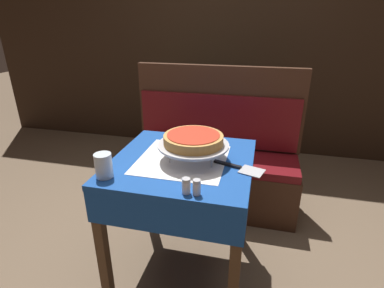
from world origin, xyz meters
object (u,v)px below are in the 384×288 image
at_px(dining_table_front, 183,179).
at_px(salt_shaker, 186,186).
at_px(pizza_server, 240,168).
at_px(water_glass_near, 104,166).
at_px(dining_table_rear, 203,105).
at_px(condiment_caddy, 213,89).
at_px(booth_bench, 214,167).
at_px(pizza_pan_stand, 193,145).
at_px(pepper_shaker, 197,187).
at_px(deep_dish_pizza, 193,139).

bearing_deg(dining_table_front, salt_shaker, -71.83).
relative_size(pizza_server, water_glass_near, 2.26).
height_order(dining_table_front, dining_table_rear, dining_table_rear).
xyz_separation_m(salt_shaker, condiment_caddy, (-0.21, 1.82, 0.01)).
bearing_deg(dining_table_rear, booth_bench, -70.75).
xyz_separation_m(pizza_server, condiment_caddy, (-0.41, 1.54, 0.04)).
relative_size(booth_bench, pizza_pan_stand, 3.59).
xyz_separation_m(dining_table_front, pepper_shaker, (0.15, -0.32, 0.16)).
height_order(salt_shaker, pepper_shaker, same).
bearing_deg(dining_table_rear, dining_table_front, -82.50).
relative_size(booth_bench, pizza_server, 5.01).
height_order(pizza_pan_stand, water_glass_near, water_glass_near).
height_order(pizza_pan_stand, condiment_caddy, condiment_caddy).
height_order(dining_table_rear, pepper_shaker, pepper_shaker).
relative_size(dining_table_rear, pizza_server, 2.95).
distance_m(dining_table_front, dining_table_rear, 1.49).
distance_m(pepper_shaker, condiment_caddy, 1.84).
bearing_deg(pizza_pan_stand, booth_bench, 90.98).
xyz_separation_m(water_glass_near, salt_shaker, (0.41, -0.05, -0.02)).
xyz_separation_m(dining_table_rear, deep_dish_pizza, (0.25, -1.47, 0.24)).
bearing_deg(dining_table_front, pizza_server, -6.97).
bearing_deg(water_glass_near, pizza_server, 20.62).
xyz_separation_m(dining_table_front, deep_dish_pizza, (0.06, 0.01, 0.24)).
bearing_deg(booth_bench, dining_table_front, -93.30).
bearing_deg(pizza_pan_stand, water_glass_near, -142.95).
bearing_deg(pepper_shaker, booth_bench, 95.42).
distance_m(dining_table_front, booth_bench, 0.85).
distance_m(booth_bench, deep_dish_pizza, 0.96).
bearing_deg(pizza_server, condiment_caddy, 104.99).
bearing_deg(dining_table_rear, pizza_pan_stand, -80.23).
distance_m(dining_table_rear, salt_shaker, 1.83).
relative_size(dining_table_front, dining_table_rear, 0.99).
distance_m(pizza_pan_stand, pepper_shaker, 0.34).
height_order(deep_dish_pizza, water_glass_near, deep_dish_pizza).
height_order(dining_table_front, water_glass_near, water_glass_near).
bearing_deg(pepper_shaker, pizza_pan_stand, 105.80).
distance_m(salt_shaker, pepper_shaker, 0.05).
xyz_separation_m(salt_shaker, pepper_shaker, (0.05, -0.00, -0.00)).
bearing_deg(pizza_pan_stand, pepper_shaker, -74.20).
relative_size(deep_dish_pizza, condiment_caddy, 2.19).
relative_size(pizza_pan_stand, condiment_caddy, 2.64).
distance_m(booth_bench, pizza_pan_stand, 0.94).
height_order(dining_table_front, condiment_caddy, condiment_caddy).
relative_size(deep_dish_pizza, salt_shaker, 4.38).
xyz_separation_m(pepper_shaker, condiment_caddy, (-0.25, 1.82, 0.01)).
height_order(deep_dish_pizza, salt_shaker, deep_dish_pizza).
relative_size(dining_table_rear, pepper_shaker, 11.18).
bearing_deg(salt_shaker, deep_dish_pizza, 98.02).
relative_size(deep_dish_pizza, pizza_server, 1.16).
bearing_deg(water_glass_near, condiment_caddy, 83.38).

